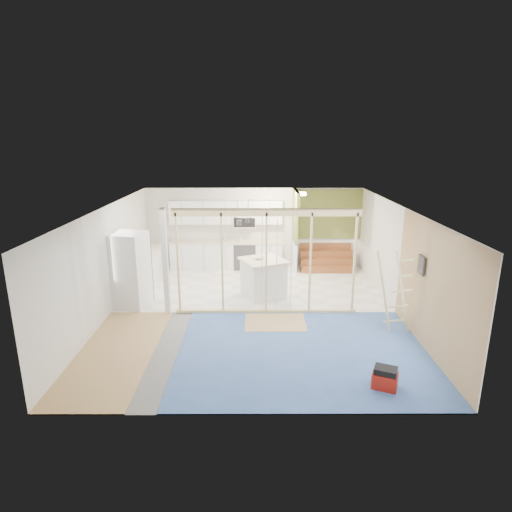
{
  "coord_description": "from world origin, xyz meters",
  "views": [
    {
      "loc": [
        0.03,
        -9.74,
        4.17
      ],
      "look_at": [
        0.06,
        0.6,
        1.29
      ],
      "focal_mm": 30.0,
      "sensor_mm": 36.0,
      "label": 1
    }
  ],
  "objects_px": {
    "fridge": "(130,270)",
    "ladder": "(396,292)",
    "island": "(263,279)",
    "toolbox": "(385,379)"
  },
  "relations": [
    {
      "from": "island",
      "to": "ladder",
      "type": "xyz_separation_m",
      "value": [
        2.82,
        -2.15,
        0.42
      ]
    },
    {
      "from": "fridge",
      "to": "toolbox",
      "type": "height_order",
      "value": "fridge"
    },
    {
      "from": "fridge",
      "to": "ladder",
      "type": "xyz_separation_m",
      "value": [
        6.18,
        -1.5,
        -0.02
      ]
    },
    {
      "from": "fridge",
      "to": "island",
      "type": "height_order",
      "value": "fridge"
    },
    {
      "from": "island",
      "to": "fridge",
      "type": "bearing_deg",
      "value": 167.33
    },
    {
      "from": "toolbox",
      "to": "island",
      "type": "bearing_deg",
      "value": 138.51
    },
    {
      "from": "ladder",
      "to": "fridge",
      "type": "bearing_deg",
      "value": -178.55
    },
    {
      "from": "fridge",
      "to": "island",
      "type": "xyz_separation_m",
      "value": [
        3.36,
        0.65,
        -0.44
      ]
    },
    {
      "from": "fridge",
      "to": "ladder",
      "type": "distance_m",
      "value": 6.36
    },
    {
      "from": "toolbox",
      "to": "fridge",
      "type": "bearing_deg",
      "value": 169.15
    }
  ]
}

